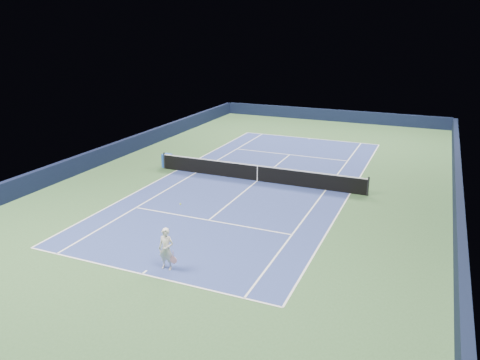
% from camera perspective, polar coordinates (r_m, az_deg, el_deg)
% --- Properties ---
extents(ground, '(40.00, 40.00, 0.00)m').
position_cam_1_polar(ground, '(27.76, 2.12, -0.12)').
color(ground, '#33562F').
rests_on(ground, ground).
extents(wall_far, '(22.00, 0.35, 1.10)m').
position_cam_1_polar(wall_far, '(46.14, 11.12, 7.75)').
color(wall_far, black).
rests_on(wall_far, ground).
extents(wall_right, '(0.35, 40.00, 1.10)m').
position_cam_1_polar(wall_right, '(25.98, 25.02, -1.94)').
color(wall_right, black).
rests_on(wall_right, ground).
extents(wall_left, '(0.35, 40.00, 1.10)m').
position_cam_1_polar(wall_left, '(32.89, -15.77, 3.15)').
color(wall_left, '#101632').
rests_on(wall_left, ground).
extents(court_surface, '(10.97, 23.77, 0.01)m').
position_cam_1_polar(court_surface, '(27.75, 2.12, -0.11)').
color(court_surface, navy).
rests_on(court_surface, ground).
extents(baseline_far, '(10.97, 0.08, 0.00)m').
position_cam_1_polar(baseline_far, '(38.68, 8.51, 5.05)').
color(baseline_far, white).
rests_on(baseline_far, ground).
extents(baseline_near, '(10.97, 0.08, 0.00)m').
position_cam_1_polar(baseline_near, '(18.09, -11.85, -11.16)').
color(baseline_near, white).
rests_on(baseline_near, ground).
extents(sideline_doubles_right, '(0.08, 23.77, 0.00)m').
position_cam_1_polar(sideline_doubles_right, '(26.41, 13.30, -1.58)').
color(sideline_doubles_right, white).
rests_on(sideline_doubles_right, ground).
extents(sideline_doubles_left, '(0.08, 23.77, 0.00)m').
position_cam_1_polar(sideline_doubles_left, '(30.06, -7.68, 1.21)').
color(sideline_doubles_left, white).
rests_on(sideline_doubles_left, ground).
extents(sideline_singles_right, '(0.08, 23.77, 0.00)m').
position_cam_1_polar(sideline_singles_right, '(26.64, 10.41, -1.20)').
color(sideline_singles_right, white).
rests_on(sideline_singles_right, ground).
extents(sideline_singles_left, '(0.08, 23.77, 0.00)m').
position_cam_1_polar(sideline_singles_left, '(29.40, -5.38, 0.90)').
color(sideline_singles_left, white).
rests_on(sideline_singles_left, ground).
extents(service_line_far, '(8.23, 0.08, 0.00)m').
position_cam_1_polar(service_line_far, '(33.55, 6.07, 3.09)').
color(service_line_far, white).
rests_on(service_line_far, ground).
extents(service_line_near, '(8.23, 0.08, 0.00)m').
position_cam_1_polar(service_line_near, '(22.28, -3.84, -4.91)').
color(service_line_near, white).
rests_on(service_line_near, ground).
extents(center_service_line, '(0.08, 12.80, 0.00)m').
position_cam_1_polar(center_service_line, '(27.75, 2.12, -0.10)').
color(center_service_line, white).
rests_on(center_service_line, ground).
extents(center_mark_far, '(0.08, 0.30, 0.00)m').
position_cam_1_polar(center_mark_far, '(38.53, 8.45, 5.00)').
color(center_mark_far, white).
rests_on(center_mark_far, ground).
extents(center_mark_near, '(0.08, 0.30, 0.00)m').
position_cam_1_polar(center_mark_near, '(18.19, -11.58, -10.96)').
color(center_mark_near, white).
rests_on(center_mark_near, ground).
extents(tennis_net, '(12.90, 0.10, 1.07)m').
position_cam_1_polar(tennis_net, '(27.60, 2.14, 0.88)').
color(tennis_net, black).
rests_on(tennis_net, ground).
extents(sponsor_cube, '(0.62, 0.58, 0.88)m').
position_cam_1_polar(sponsor_cube, '(30.66, -8.87, 2.34)').
color(sponsor_cube, blue).
rests_on(sponsor_cube, ground).
extents(tennis_player, '(0.78, 1.25, 2.32)m').
position_cam_1_polar(tennis_player, '(17.91, -8.97, -8.31)').
color(tennis_player, silver).
rests_on(tennis_player, ground).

